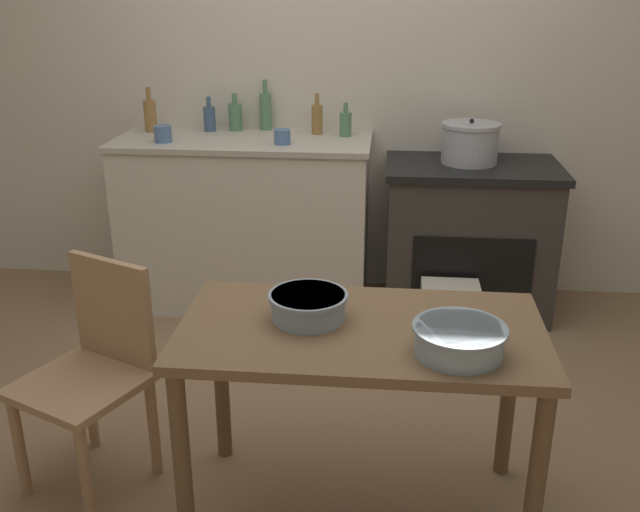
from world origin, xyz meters
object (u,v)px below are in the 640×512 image
(bottle_mid_left, at_px, (150,115))
(bottle_center_right, at_px, (346,123))
(stove, at_px, (468,237))
(bottle_center, at_px, (317,118))
(flour_sack, at_px, (449,313))
(mixing_bowl_small, at_px, (459,339))
(cup_right, at_px, (282,137))
(bottle_left, at_px, (235,116))
(mixing_bowl_large, at_px, (308,305))
(chair, at_px, (94,369))
(bottle_far_left, at_px, (266,111))
(cup_mid_right, at_px, (163,134))
(stock_pot, at_px, (470,143))
(work_table, at_px, (361,356))
(bottle_center_left, at_px, (209,118))

(bottle_mid_left, distance_m, bottle_center_right, 1.10)
(stove, height_order, bottle_center, bottle_center)
(flour_sack, distance_m, mixing_bowl_small, 1.59)
(bottle_center, relative_size, cup_right, 2.59)
(mixing_bowl_small, height_order, cup_right, cup_right)
(flour_sack, xyz_separation_m, bottle_left, (-1.21, 0.63, 0.88))
(flour_sack, distance_m, bottle_center, 1.29)
(mixing_bowl_large, relative_size, cup_right, 3.02)
(stove, relative_size, flour_sack, 2.96)
(flour_sack, height_order, bottle_center_right, bottle_center_right)
(chair, xyz_separation_m, mixing_bowl_large, (0.78, -0.07, 0.32))
(bottle_left, bearing_deg, mixing_bowl_large, -71.64)
(stove, relative_size, bottle_far_left, 3.29)
(stove, distance_m, bottle_center, 1.06)
(mixing_bowl_large, bearing_deg, bottle_center_right, 89.95)
(cup_mid_right, distance_m, cup_right, 0.63)
(stock_pot, distance_m, bottle_center_right, 0.68)
(bottle_mid_left, height_order, cup_right, bottle_mid_left)
(work_table, height_order, bottle_center_left, bottle_center_left)
(bottle_left, distance_m, bottle_center_right, 0.64)
(flour_sack, bearing_deg, bottle_mid_left, 162.03)
(bottle_center_right, relative_size, cup_mid_right, 1.99)
(flour_sack, relative_size, mixing_bowl_small, 1.12)
(bottle_far_left, xyz_separation_m, bottle_left, (-0.17, -0.04, -0.03))
(bottle_center_left, bearing_deg, stove, -6.22)
(bottle_mid_left, bearing_deg, bottle_left, 10.56)
(stove, bearing_deg, bottle_center_left, 173.78)
(cup_right, bearing_deg, bottle_center_left, 146.46)
(stove, bearing_deg, mixing_bowl_large, -112.20)
(bottle_center_right, bearing_deg, cup_mid_right, -165.35)
(bottle_far_left, relative_size, cup_mid_right, 3.08)
(cup_mid_right, height_order, cup_right, cup_mid_right)
(chair, distance_m, cup_mid_right, 1.59)
(flour_sack, bearing_deg, cup_right, 162.00)
(bottle_far_left, relative_size, bottle_center_left, 1.47)
(bottle_far_left, bearing_deg, chair, -99.73)
(bottle_mid_left, xyz_separation_m, cup_right, (0.78, -0.25, -0.06))
(bottle_center_right, bearing_deg, stock_pot, -5.95)
(mixing_bowl_small, xyz_separation_m, bottle_center_left, (-1.24, 2.05, 0.26))
(flour_sack, height_order, stock_pot, stock_pot)
(chair, bearing_deg, stock_pot, 73.05)
(bottle_far_left, distance_m, bottle_left, 0.17)
(stove, relative_size, mixing_bowl_small, 3.33)
(stock_pot, relative_size, bottle_center_left, 1.62)
(bottle_left, distance_m, cup_right, 0.47)
(bottle_center_right, bearing_deg, bottle_center, 163.67)
(work_table, bearing_deg, chair, 173.61)
(bottle_far_left, bearing_deg, bottle_left, -168.18)
(bottle_center, relative_size, cup_mid_right, 2.42)
(work_table, distance_m, bottle_center, 1.96)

